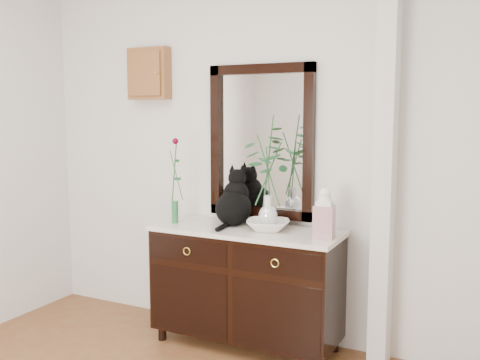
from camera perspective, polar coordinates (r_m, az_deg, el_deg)
The scene contains 10 objects.
wall_back at distance 3.92m, azimuth 0.98°, elevation 2.83°, with size 3.60×0.04×2.70m, color silver.
pilaster at distance 3.52m, azimuth 15.25°, elevation 2.10°, with size 0.12×0.20×2.70m, color silver.
sideboard at distance 3.82m, azimuth 0.68°, elevation -10.70°, with size 1.33×0.52×0.82m.
wall_mirror at distance 3.86m, azimuth 2.24°, elevation 4.10°, with size 0.80×0.06×1.10m.
key_cabinet at distance 4.32m, azimuth -9.67°, elevation 11.11°, with size 0.35×0.10×0.40m, color brown.
cat at distance 3.81m, azimuth -0.70°, elevation -1.80°, with size 0.28×0.35×0.40m, color black, non-canonical shape.
lotus_bowl at distance 3.66m, azimuth 3.00°, elevation -4.84°, with size 0.29×0.29×0.07m, color white.
vase_branches at distance 3.60m, azimuth 3.04°, elevation 0.96°, with size 0.37×0.37×0.78m, color silver, non-canonical shape.
bud_vase_rose at distance 3.88m, azimuth -7.01°, elevation -0.02°, with size 0.08×0.08×0.63m, color #2A6C39, non-canonical shape.
ginger_jar at distance 3.45m, azimuth 8.98°, elevation -3.39°, with size 0.13×0.13×0.34m, color silver, non-canonical shape.
Camera 1 is at (1.68, -1.54, 1.65)m, focal length 40.00 mm.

